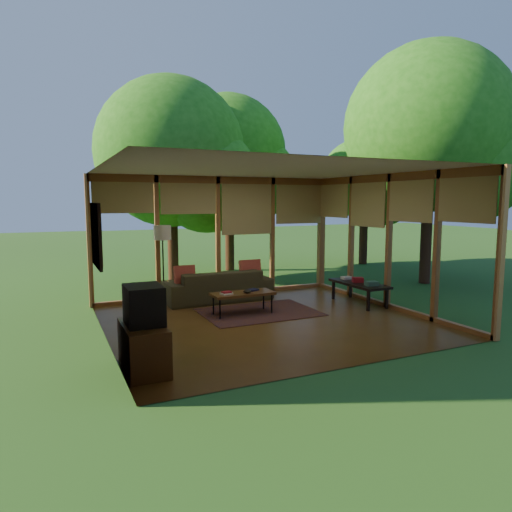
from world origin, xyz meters
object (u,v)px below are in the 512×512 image
sofa (218,285)px  side_console (359,285)px  television (144,305)px  floor_lamp (162,237)px  media_cabinet (144,347)px  coffee_table (243,294)px

sofa → side_console: 3.02m
television → floor_lamp: floor_lamp is taller
media_cabinet → floor_lamp: floor_lamp is taller
floor_lamp → television: bearing=-106.9°
sofa → side_console: size_ratio=1.64×
media_cabinet → coffee_table: bearing=42.9°
media_cabinet → television: (0.02, 0.00, 0.55)m
television → coffee_table: size_ratio=0.46×
floor_lamp → side_console: size_ratio=1.18×
media_cabinet → sofa: bearing=56.7°
media_cabinet → television: bearing=0.0°
media_cabinet → side_console: media_cabinet is taller
coffee_table → side_console: side_console is taller
media_cabinet → side_console: bearing=21.6°
television → coffee_table: bearing=43.2°
sofa → coffee_table: bearing=90.3°
coffee_table → television: bearing=-136.8°
coffee_table → sofa: bearing=90.8°
media_cabinet → side_console: 5.24m
television → side_console: television is taller
floor_lamp → coffee_table: bearing=-54.3°
coffee_table → media_cabinet: bearing=-137.1°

